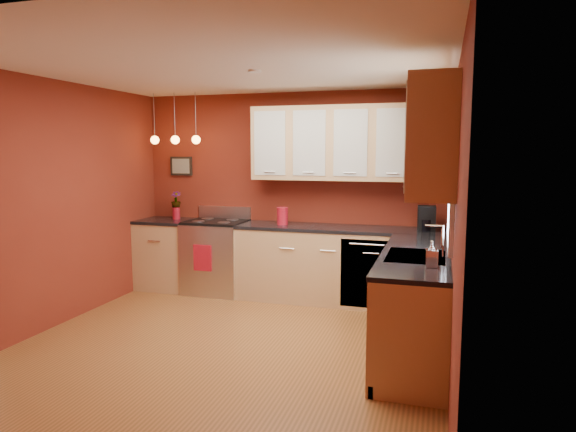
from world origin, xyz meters
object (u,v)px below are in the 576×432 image
(gas_range, at_px, (216,256))
(red_canister, at_px, (282,216))
(soap_pump, at_px, (431,254))
(coffee_maker, at_px, (426,219))
(sink, at_px, (416,258))

(gas_range, xyz_separation_m, red_canister, (0.92, -0.01, 0.57))
(soap_pump, bearing_deg, gas_range, 145.09)
(gas_range, bearing_deg, soap_pump, -34.91)
(gas_range, height_order, red_canister, red_canister)
(gas_range, bearing_deg, coffee_maker, 0.17)
(coffee_maker, bearing_deg, red_canister, 176.22)
(gas_range, distance_m, sink, 3.05)
(coffee_maker, xyz_separation_m, soap_pump, (0.10, -1.93, -0.03))
(coffee_maker, bearing_deg, sink, -95.84)
(red_canister, height_order, soap_pump, red_canister)
(red_canister, bearing_deg, sink, -41.17)
(red_canister, xyz_separation_m, soap_pump, (1.84, -1.91, -0.00))
(sink, relative_size, coffee_maker, 2.41)
(red_canister, bearing_deg, soap_pump, -46.13)
(red_canister, height_order, coffee_maker, coffee_maker)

